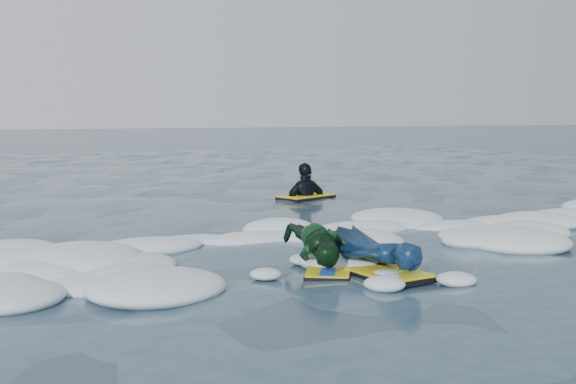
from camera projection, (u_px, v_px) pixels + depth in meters
The scene contains 5 objects.
ground at pixel (300, 267), 6.95m from camera, with size 120.00×120.00×0.00m, color #162F37.
foam_band at pixel (263, 249), 7.90m from camera, with size 12.00×3.10×0.30m, color white, non-canonical shape.
prone_woman_unit at pixel (368, 251), 6.75m from camera, with size 0.74×1.54×0.38m.
prone_child_unit at pixel (320, 247), 6.81m from camera, with size 0.78×1.23×0.43m.
waiting_rider_unit at pixel (306, 205), 12.37m from camera, with size 1.12×0.88×1.48m.
Camera 1 is at (-2.67, -6.29, 1.49)m, focal length 45.00 mm.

